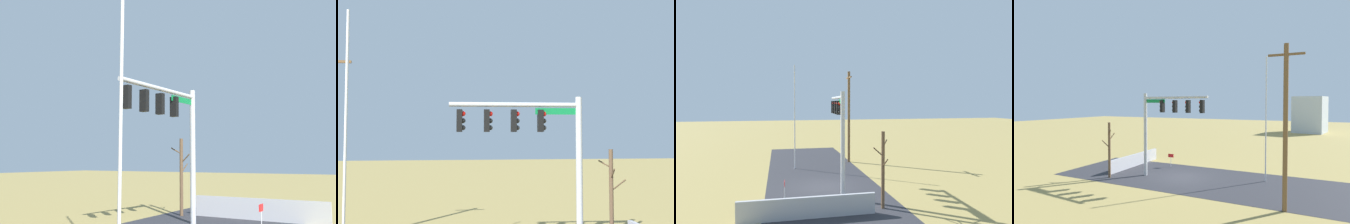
{
  "view_description": "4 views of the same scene",
  "coord_description": "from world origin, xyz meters",
  "views": [
    {
      "loc": [
        -14.52,
        -8.1,
        3.14
      ],
      "look_at": [
        -0.21,
        0.42,
        5.27
      ],
      "focal_mm": 40.8,
      "sensor_mm": 36.0,
      "label": 1
    },
    {
      "loc": [
        -2.92,
        -17.19,
        4.99
      ],
      "look_at": [
        -0.13,
        1.83,
        6.14
      ],
      "focal_mm": 45.88,
      "sensor_mm": 36.0,
      "label": 2
    },
    {
      "loc": [
        21.09,
        -3.11,
        6.09
      ],
      "look_at": [
        -0.71,
        1.71,
        5.35
      ],
      "focal_mm": 31.75,
      "sensor_mm": 36.0,
      "label": 3
    },
    {
      "loc": [
        -9.83,
        19.92,
        5.94
      ],
      "look_at": [
        -0.22,
        0.42,
        5.27
      ],
      "focal_mm": 29.7,
      "sensor_mm": 36.0,
      "label": 4
    }
  ],
  "objects": [
    {
      "name": "open_sign",
      "position": [
        2.52,
        -2.78,
        0.91
      ],
      "size": [
        0.56,
        0.04,
        1.22
      ],
      "color": "silver",
      "rests_on": "ground_plane"
    },
    {
      "name": "bare_tree",
      "position": [
        5.14,
        2.7,
        2.27
      ],
      "size": [
        1.27,
        1.02,
        4.43
      ],
      "color": "brown",
      "rests_on": "ground_plane"
    },
    {
      "name": "sidewalk_corner",
      "position": [
        3.94,
        0.82,
        0.0
      ],
      "size": [
        6.0,
        6.0,
        0.01
      ],
      "primitive_type": "cube",
      "color": "#B7B5AD",
      "rests_on": "ground_plane"
    },
    {
      "name": "retaining_fence",
      "position": [
        5.73,
        -1.62,
        0.57
      ],
      "size": [
        0.2,
        7.25,
        1.15
      ],
      "primitive_type": "cube",
      "color": "#A8A8AD",
      "rests_on": "ground_plane"
    },
    {
      "name": "signal_mast",
      "position": [
        1.14,
        0.95,
        4.84
      ],
      "size": [
        5.76,
        0.69,
        6.77
      ],
      "color": "#B2B5BA",
      "rests_on": "ground_plane"
    },
    {
      "name": "flagpole",
      "position": [
        -6.27,
        -1.68,
        4.75
      ],
      "size": [
        0.1,
        0.1,
        9.5
      ],
      "primitive_type": "cylinder",
      "color": "silver",
      "rests_on": "ground_plane"
    }
  ]
}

